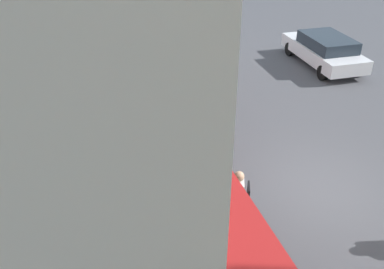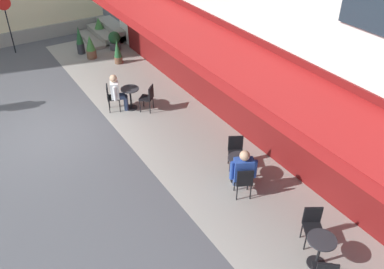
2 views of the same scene
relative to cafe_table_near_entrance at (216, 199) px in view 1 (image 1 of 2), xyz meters
name	(u,v)px [view 1 (image 1 of 2)]	position (x,y,z in m)	size (l,w,h in m)	color
ground_plane	(315,190)	(-0.14, 2.77, -0.49)	(70.00, 70.00, 0.00)	#4C4C51
sidewalk_cafe_terrace	(157,146)	(-3.39, -0.63, -0.49)	(20.50, 3.20, 0.01)	gray
cafe_table_near_entrance	(216,199)	(0.00, 0.00, 0.00)	(0.60, 0.60, 0.75)	black
cafe_chair_black_facing_street	(244,198)	(0.23, 0.59, 0.06)	(0.52, 0.52, 0.91)	black
cafe_chair_black_back_row	(192,188)	(-0.46, -0.44, 0.06)	(0.57, 0.57, 0.91)	black
cafe_table_mid_terrace	(142,110)	(-4.86, -0.78, 0.00)	(0.60, 0.60, 0.75)	black
cafe_chair_black_kerbside	(146,100)	(-5.43, -0.50, 0.06)	(0.54, 0.54, 0.91)	black
cafe_chair_black_by_window	(135,118)	(-4.31, -1.09, 0.06)	(0.55, 0.55, 0.91)	black
cafe_table_streetside	(132,75)	(-7.87, -0.56, 0.00)	(0.60, 0.60, 0.75)	black
cafe_chair_black_near_door	(140,68)	(-8.36, -0.16, 0.06)	(0.56, 0.56, 0.91)	black
cafe_chair_black_corner_left	(126,80)	(-7.32, -0.89, 0.06)	(0.55, 0.55, 0.91)	black
seated_patron_in_blue	(145,99)	(-5.24, -0.60, 0.21)	(0.65, 0.62, 1.32)	navy
seated_companion_in_white	(235,193)	(0.15, 0.39, 0.20)	(0.61, 0.61, 1.28)	navy
parked_car_white	(324,50)	(-7.66, 7.67, 0.22)	(4.36, 1.95, 1.33)	silver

